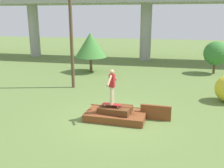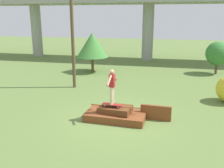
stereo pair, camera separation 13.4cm
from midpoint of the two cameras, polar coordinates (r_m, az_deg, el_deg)
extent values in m
plane|color=olive|center=(10.91, 0.42, -8.07)|extent=(80.00, 80.00, 0.00)
cube|color=brown|center=(10.84, 0.43, -7.31)|extent=(2.61, 1.43, 0.32)
cube|color=#5B3319|center=(10.77, 0.37, -5.82)|extent=(1.47, 1.05, 0.30)
cylinder|color=brown|center=(10.68, 0.43, -5.11)|extent=(2.16, 0.05, 0.05)
cube|color=brown|center=(10.91, 9.59, -6.44)|extent=(1.31, 0.21, 0.65)
cube|color=maroon|center=(10.60, -0.36, -4.65)|extent=(0.86, 0.34, 0.01)
cylinder|color=silver|center=(10.62, 1.31, -4.94)|extent=(0.06, 0.04, 0.05)
cylinder|color=silver|center=(10.45, 0.97, -5.28)|extent=(0.06, 0.04, 0.05)
cylinder|color=silver|center=(10.81, -1.65, -4.57)|extent=(0.06, 0.04, 0.05)
cylinder|color=silver|center=(10.64, -2.03, -4.90)|extent=(0.06, 0.04, 0.05)
cylinder|color=#C6B78E|center=(10.56, -0.21, -2.54)|extent=(0.12, 0.12, 0.76)
cylinder|color=#C6B78E|center=(10.40, -0.53, -2.81)|extent=(0.12, 0.12, 0.76)
cube|color=maroon|center=(10.30, -0.37, 0.78)|extent=(0.25, 0.24, 0.55)
sphere|color=#A37556|center=(10.21, -0.37, 2.78)|extent=(0.19, 0.19, 0.19)
cylinder|color=#A37556|center=(10.57, 0.22, 1.57)|extent=(0.15, 0.48, 0.39)
cylinder|color=#A37556|center=(9.99, -1.00, 0.76)|extent=(0.15, 0.48, 0.39)
cube|color=#9E9E99|center=(25.44, 7.81, 18.44)|extent=(44.00, 4.55, 0.60)
cylinder|color=#9E9E99|center=(29.02, -17.52, 11.46)|extent=(1.10, 1.10, 5.49)
cylinder|color=#9E9E99|center=(25.45, 7.56, 11.58)|extent=(1.10, 1.10, 5.49)
cylinder|color=brown|center=(15.26, -9.65, 13.53)|extent=(0.20, 0.20, 7.83)
cylinder|color=brown|center=(20.83, 22.10, 3.32)|extent=(0.18, 0.18, 0.83)
sphere|color=#387A33|center=(20.64, 22.43, 6.51)|extent=(1.80, 1.80, 1.80)
cylinder|color=brown|center=(19.96, -5.02, 4.46)|extent=(0.22, 0.22, 1.20)
cone|color=#428438|center=(19.73, -5.13, 8.88)|extent=(2.47, 2.47, 1.89)
camera|label=1|loc=(0.07, -90.37, -0.10)|focal=40.00mm
camera|label=2|loc=(0.07, 89.63, 0.10)|focal=40.00mm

